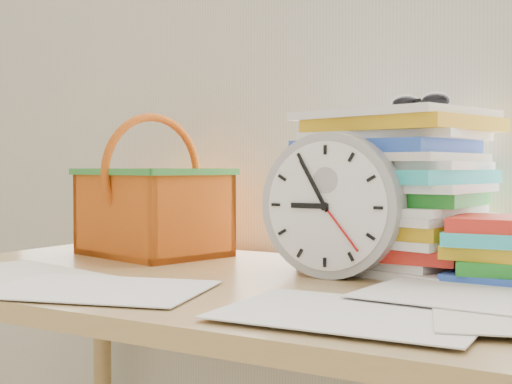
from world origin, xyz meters
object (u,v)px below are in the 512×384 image
Objects in this scene: basket at (153,186)px; clock at (332,205)px; desk at (267,326)px; paper_stack at (393,191)px.

clock is at bearing 3.35° from basket.
clock is 0.84× the size of basket.
desk is 0.35m from paper_stack.
basket reaches higher than paper_stack.
basket is at bearing -174.21° from paper_stack.
paper_stack is 1.12× the size of basket.
paper_stack is at bearing 59.84° from desk.
clock is at bearing -111.83° from paper_stack.
basket reaches higher than clock.
paper_stack is (0.13, 0.23, 0.22)m from desk.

